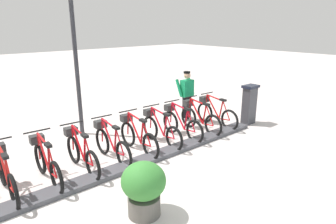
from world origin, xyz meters
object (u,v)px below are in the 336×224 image
(bike_docked_2, at_px, (180,123))
(bike_docked_5, at_px, (111,143))
(payment_kiosk, at_px, (249,104))
(bike_docked_3, at_px, (160,129))
(planter_bush, at_px, (144,187))
(bike_docked_7, at_px, (46,162))
(bike_docked_0, at_px, (215,113))
(bike_docked_1, at_px, (199,118))
(worker_near_rack, at_px, (187,94))
(bike_docked_6, at_px, (81,152))
(bike_docked_8, at_px, (6,174))
(lamp_post, at_px, (74,43))
(bike_docked_4, at_px, (137,136))

(bike_docked_2, relative_size, bike_docked_5, 1.00)
(bike_docked_2, bearing_deg, payment_kiosk, -102.77)
(bike_docked_3, relative_size, bike_docked_5, 1.00)
(planter_bush, bearing_deg, bike_docked_7, 20.49)
(bike_docked_5, bearing_deg, planter_bush, 162.96)
(bike_docked_2, bearing_deg, bike_docked_0, -90.00)
(bike_docked_0, relative_size, bike_docked_1, 1.00)
(bike_docked_5, distance_m, planter_bush, 2.34)
(worker_near_rack, bearing_deg, payment_kiosk, -141.65)
(bike_docked_3, bearing_deg, bike_docked_6, 90.00)
(payment_kiosk, height_order, bike_docked_2, payment_kiosk)
(bike_docked_5, height_order, bike_docked_8, same)
(bike_docked_2, relative_size, worker_near_rack, 1.04)
(worker_near_rack, relative_size, lamp_post, 0.41)
(bike_docked_4, bearing_deg, bike_docked_3, -90.00)
(bike_docked_1, bearing_deg, lamp_post, 52.37)
(bike_docked_5, height_order, lamp_post, lamp_post)
(bike_docked_4, relative_size, worker_near_rack, 1.04)
(bike_docked_1, distance_m, planter_bush, 4.35)
(payment_kiosk, relative_size, bike_docked_5, 0.74)
(bike_docked_4, distance_m, bike_docked_8, 3.04)
(bike_docked_2, height_order, bike_docked_7, same)
(bike_docked_6, distance_m, bike_docked_7, 0.76)
(bike_docked_3, bearing_deg, bike_docked_7, 90.00)
(bike_docked_1, bearing_deg, bike_docked_0, -90.00)
(bike_docked_5, xyz_separation_m, worker_near_rack, (1.03, -3.54, 0.48))
(payment_kiosk, distance_m, bike_docked_0, 1.18)
(bike_docked_8, bearing_deg, bike_docked_0, -90.00)
(planter_bush, bearing_deg, lamp_post, -12.29)
(bike_docked_2, xyz_separation_m, bike_docked_8, (0.00, 4.57, 0.00))
(bike_docked_7, bearing_deg, payment_kiosk, -95.16)
(bike_docked_6, height_order, planter_bush, bike_docked_6)
(bike_docked_7, bearing_deg, planter_bush, -159.51)
(bike_docked_3, distance_m, bike_docked_7, 3.04)
(bike_docked_8, bearing_deg, worker_near_rack, -79.96)
(bike_docked_2, height_order, planter_bush, bike_docked_2)
(bike_docked_4, xyz_separation_m, lamp_post, (2.14, 0.49, 2.23))
(bike_docked_1, distance_m, bike_docked_8, 5.33)
(bike_docked_4, relative_size, bike_docked_6, 1.00)
(payment_kiosk, xyz_separation_m, planter_bush, (-1.67, 5.49, -0.12))
(bike_docked_8, xyz_separation_m, planter_bush, (-2.24, -1.60, 0.11))
(bike_docked_1, xyz_separation_m, bike_docked_2, (0.00, 0.76, 0.00))
(bike_docked_7, relative_size, planter_bush, 1.77)
(bike_docked_7, height_order, lamp_post, lamp_post)
(bike_docked_1, relative_size, planter_bush, 1.77)
(bike_docked_1, bearing_deg, bike_docked_5, 90.00)
(bike_docked_5, height_order, worker_near_rack, worker_near_rack)
(bike_docked_0, relative_size, lamp_post, 0.42)
(bike_docked_5, xyz_separation_m, planter_bush, (-2.24, 0.69, 0.11))
(bike_docked_0, bearing_deg, bike_docked_1, 90.00)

